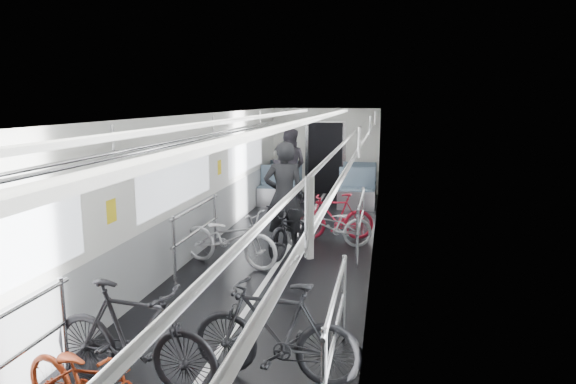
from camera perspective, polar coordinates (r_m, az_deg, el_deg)
name	(u,v)px	position (r m, az deg, el deg)	size (l,w,h in m)	color
car_shell	(292,183)	(9.45, 0.47, 1.02)	(3.02, 14.01, 2.41)	black
bike_left_near	(91,382)	(4.69, -21.01, -19.12)	(0.53, 1.52, 0.80)	#A73414
bike_left_mid	(133,336)	(5.07, -16.84, -15.08)	(0.48, 1.71, 1.03)	black
bike_left_far	(229,238)	(8.30, -6.52, -5.07)	(0.61, 1.74, 0.92)	#B7B6BC
bike_right_near	(276,331)	(5.00, -1.35, -15.21)	(0.47, 1.65, 0.99)	black
bike_right_mid	(329,226)	(9.24, 4.62, -3.76)	(0.55, 1.57, 0.82)	#B1B2B6
bike_right_far	(335,217)	(9.80, 5.22, -2.74)	(0.42, 1.48, 0.89)	#AD1528
bike_aisle	(295,228)	(8.91, 0.78, -3.98)	(0.60, 1.72, 0.90)	black
person_standing	(284,197)	(8.93, -0.44, -0.53)	(0.71, 0.47, 1.94)	black
person_seated	(289,165)	(13.26, 0.11, 2.97)	(0.93, 0.73, 1.92)	#2D2A31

